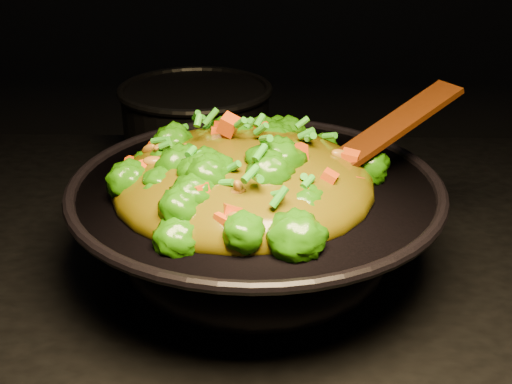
# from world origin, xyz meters

# --- Properties ---
(wok) EXTENTS (0.53, 0.53, 0.12)m
(wok) POSITION_xyz_m (0.06, -0.01, 0.96)
(wok) COLOR black
(wok) RESTS_ON stovetop
(stir_fry) EXTENTS (0.30, 0.30, 0.10)m
(stir_fry) POSITION_xyz_m (0.05, -0.02, 1.07)
(stir_fry) COLOR #216507
(stir_fry) RESTS_ON wok
(spatula) EXTENTS (0.23, 0.16, 0.11)m
(spatula) POSITION_xyz_m (0.19, 0.01, 1.06)
(spatula) COLOR #3A1006
(spatula) RESTS_ON wok
(back_pot) EXTENTS (0.27, 0.27, 0.14)m
(back_pot) POSITION_xyz_m (-0.04, 0.32, 0.97)
(back_pot) COLOR black
(back_pot) RESTS_ON stovetop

